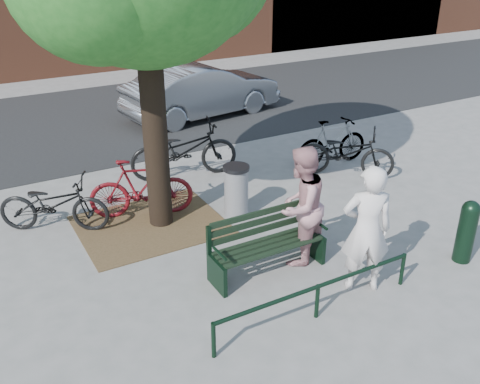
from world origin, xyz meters
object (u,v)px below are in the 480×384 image
park_bench (265,242)px  person_left (367,229)px  bollard (467,229)px  litter_bin (236,191)px  person_right (300,206)px  parked_car (202,90)px  bicycle_c (184,150)px

park_bench → person_left: person_left is taller
bollard → litter_bin: bearing=127.6°
person_right → person_left: bearing=84.5°
person_left → parked_car: bearing=-71.1°
person_right → parked_car: bearing=-129.6°
park_bench → person_right: person_right is taller
bollard → litter_bin: size_ratio=1.06×
parked_car → bollard: bearing=173.5°
person_left → bicycle_c: size_ratio=0.85×
bollard → bicycle_c: bearing=115.5°
litter_bin → bicycle_c: bearing=92.5°
bollard → parked_car: 8.61m
person_right → litter_bin: person_right is taller
park_bench → person_right: 0.74m
person_left → bicycle_c: (-0.57, 4.80, -0.36)m
bicycle_c → litter_bin: bearing=-165.4°
park_bench → parked_car: (2.52, 7.33, 0.24)m
person_right → parked_car: (1.94, 7.35, -0.20)m
park_bench → bicycle_c: size_ratio=0.79×
park_bench → person_right: bearing=-2.0°
person_left → parked_car: person_left is taller
park_bench → person_left: (0.95, -1.05, 0.46)m
person_right → litter_bin: bearing=-111.0°
park_bench → person_left: 1.49m
park_bench → bollard: 3.05m
bicycle_c → park_bench: bearing=-173.8°
litter_bin → parked_car: bearing=69.9°
person_right → bicycle_c: person_right is taller
litter_bin → bicycle_c: (-0.09, 2.03, 0.10)m
park_bench → bollard: bearing=-24.6°
bicycle_c → bollard: bearing=-142.5°
park_bench → bicycle_c: (0.38, 3.75, 0.10)m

